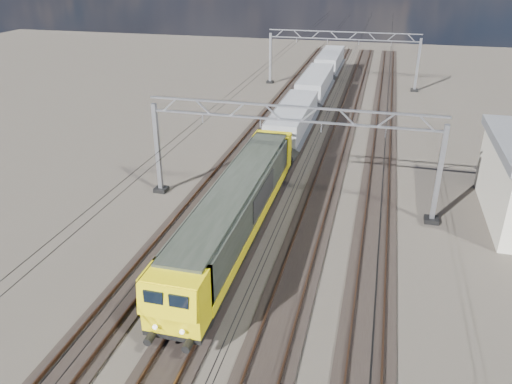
% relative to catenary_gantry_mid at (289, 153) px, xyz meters
% --- Properties ---
extents(ground, '(160.00, 160.00, 0.00)m').
position_rel_catenary_gantry_mid_xyz_m(ground, '(-0.00, -4.00, -3.91)').
color(ground, black).
rests_on(ground, ground).
extents(track_outer_west, '(2.60, 140.00, 0.30)m').
position_rel_catenary_gantry_mid_xyz_m(track_outer_west, '(-6.00, -4.00, -3.83)').
color(track_outer_west, black).
rests_on(track_outer_west, ground).
extents(track_loco, '(2.60, 140.00, 0.30)m').
position_rel_catenary_gantry_mid_xyz_m(track_loco, '(-2.00, -4.00, -3.83)').
color(track_loco, black).
rests_on(track_loco, ground).
extents(track_inner_east, '(2.60, 140.00, 0.30)m').
position_rel_catenary_gantry_mid_xyz_m(track_inner_east, '(2.00, -4.00, -3.83)').
color(track_inner_east, black).
rests_on(track_inner_east, ground).
extents(track_outer_east, '(2.60, 140.00, 0.30)m').
position_rel_catenary_gantry_mid_xyz_m(track_outer_east, '(6.00, -4.00, -3.83)').
color(track_outer_east, black).
rests_on(track_outer_east, ground).
extents(catenary_gantry_mid, '(19.90, 0.90, 7.11)m').
position_rel_catenary_gantry_mid_xyz_m(catenary_gantry_mid, '(0.00, 0.00, 0.00)').
color(catenary_gantry_mid, '#9A9DA8').
rests_on(catenary_gantry_mid, ground).
extents(catenary_gantry_far, '(19.90, 0.90, 7.11)m').
position_rel_catenary_gantry_mid_xyz_m(catenary_gantry_far, '(0.00, 36.00, 0.00)').
color(catenary_gantry_far, '#9A9DA8').
rests_on(catenary_gantry_far, ground).
extents(overhead_wires, '(12.03, 140.00, 0.53)m').
position_rel_catenary_gantry_mid_xyz_m(overhead_wires, '(-0.00, 4.00, 1.84)').
color(overhead_wires, black).
rests_on(overhead_wires, ground).
extents(locomotive, '(2.76, 21.10, 3.62)m').
position_rel_catenary_gantry_mid_xyz_m(locomotive, '(-2.00, -5.55, -1.58)').
color(locomotive, black).
rests_on(locomotive, ground).
extents(hopper_wagon_lead, '(3.38, 13.00, 3.25)m').
position_rel_catenary_gantry_mid_xyz_m(hopper_wagon_lead, '(-2.00, 12.14, -1.67)').
color(hopper_wagon_lead, black).
rests_on(hopper_wagon_lead, ground).
extents(hopper_wagon_mid, '(3.38, 13.00, 3.25)m').
position_rel_catenary_gantry_mid_xyz_m(hopper_wagon_mid, '(-2.00, 26.34, -1.67)').
color(hopper_wagon_mid, black).
rests_on(hopper_wagon_mid, ground).
extents(hopper_wagon_third, '(3.38, 13.00, 3.25)m').
position_rel_catenary_gantry_mid_xyz_m(hopper_wagon_third, '(-2.00, 40.54, -1.67)').
color(hopper_wagon_third, black).
rests_on(hopper_wagon_third, ground).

